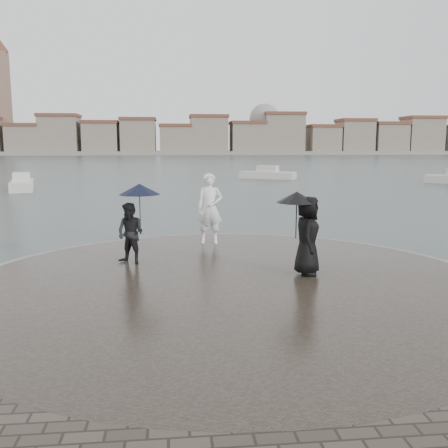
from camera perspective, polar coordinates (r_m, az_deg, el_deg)
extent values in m
plane|color=#2B3835|center=(8.10, 3.64, -15.65)|extent=(400.00, 400.00, 0.00)
cylinder|color=gray|center=(11.29, 0.69, -7.52)|extent=(12.50, 12.50, 0.32)
cylinder|color=#2D261E|center=(11.29, 0.69, -7.42)|extent=(11.90, 11.90, 0.36)
imported|color=white|center=(15.32, -1.63, 1.78)|extent=(0.83, 0.59, 2.16)
imported|color=black|center=(12.97, -10.64, -1.04)|extent=(0.96, 0.90, 1.56)
cylinder|color=black|center=(12.96, -9.58, 1.53)|extent=(0.02, 0.02, 0.90)
cone|color=black|center=(12.91, -9.64, 3.95)|extent=(1.08, 1.08, 0.28)
imported|color=black|center=(11.77, 9.51, -1.33)|extent=(0.81, 1.03, 1.85)
cylinder|color=black|center=(11.74, 8.26, 0.54)|extent=(0.02, 0.02, 0.90)
cone|color=black|center=(11.68, 8.31, 3.06)|extent=(0.97, 0.97, 0.26)
cube|color=gray|center=(170.28, -5.56, 8.10)|extent=(260.00, 20.00, 1.20)
cube|color=gray|center=(173.66, -21.81, 8.81)|extent=(10.00, 10.00, 9.00)
cube|color=brown|center=(173.77, -21.91, 10.45)|extent=(10.60, 10.60, 1.00)
cube|color=gray|center=(171.05, -18.25, 9.50)|extent=(12.00, 10.00, 12.00)
cube|color=brown|center=(171.27, -18.36, 11.68)|extent=(12.60, 10.60, 1.00)
cube|color=gray|center=(168.80, -13.86, 9.37)|extent=(11.00, 10.00, 10.00)
cube|color=brown|center=(168.94, -13.93, 11.23)|extent=(11.60, 10.60, 1.00)
cube|color=gray|center=(167.61, -9.74, 9.67)|extent=(11.00, 10.00, 11.00)
cube|color=brown|center=(167.79, -9.80, 11.72)|extent=(11.60, 10.60, 1.00)
cube|color=gray|center=(167.26, -5.57, 9.42)|extent=(10.00, 10.00, 9.00)
cube|color=brown|center=(167.37, -5.60, 11.13)|extent=(10.60, 10.60, 1.00)
cube|color=gray|center=(167.72, -1.76, 9.97)|extent=(12.00, 10.00, 12.00)
cube|color=brown|center=(167.95, -1.77, 12.18)|extent=(12.60, 10.60, 1.00)
cube|color=gray|center=(169.15, 2.70, 9.61)|extent=(11.00, 10.00, 10.00)
cube|color=brown|center=(169.30, 2.71, 11.48)|extent=(11.60, 10.60, 1.00)
cube|color=gray|center=(171.38, 6.73, 10.06)|extent=(13.00, 10.00, 13.00)
cube|color=brown|center=(171.65, 6.78, 12.39)|extent=(13.60, 10.60, 1.00)
cube|color=gray|center=(174.93, 11.26, 9.27)|extent=(10.00, 10.00, 9.00)
cube|color=brown|center=(175.03, 11.31, 10.91)|extent=(10.60, 10.60, 1.00)
cube|color=gray|center=(178.47, 14.69, 9.46)|extent=(11.00, 10.00, 11.00)
cube|color=brown|center=(178.64, 14.77, 11.39)|extent=(11.60, 10.60, 1.00)
cube|color=gray|center=(183.00, 18.25, 9.13)|extent=(11.00, 10.00, 10.00)
cube|color=brown|center=(183.13, 18.34, 10.85)|extent=(11.60, 10.60, 1.00)
cube|color=gray|center=(188.20, 21.65, 9.24)|extent=(12.00, 10.00, 12.00)
cube|color=brown|center=(188.40, 21.77, 11.22)|extent=(12.60, 10.60, 1.00)
cube|color=#846654|center=(178.03, -24.07, 12.37)|extent=(5.00, 5.00, 32.00)
sphere|color=gray|center=(172.33, 4.63, 11.91)|extent=(10.00, 10.00, 10.00)
cube|color=beige|center=(40.56, -22.07, 3.98)|extent=(2.90, 5.72, 0.90)
cube|color=beige|center=(40.52, -22.12, 4.82)|extent=(1.65, 2.23, 0.90)
cube|color=beige|center=(50.20, 5.01, 5.46)|extent=(5.59, 4.04, 0.90)
cube|color=beige|center=(50.16, 5.02, 6.15)|extent=(2.33, 2.01, 0.90)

